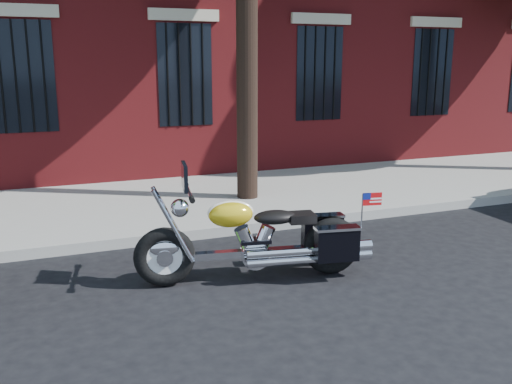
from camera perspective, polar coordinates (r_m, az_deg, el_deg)
name	(u,v)px	position (r m, az deg, el deg)	size (l,w,h in m)	color
ground	(292,262)	(7.31, 3.58, -6.97)	(120.00, 120.00, 0.00)	black
curb	(252,227)	(8.49, -0.37, -3.53)	(40.00, 0.16, 0.15)	gray
sidewalk	(214,199)	(10.20, -4.20, -0.71)	(40.00, 3.60, 0.15)	gray
motorcycle	(263,241)	(6.58, 0.66, -4.87)	(2.69, 1.09, 1.40)	black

